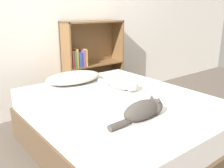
{
  "coord_description": "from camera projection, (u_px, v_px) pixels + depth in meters",
  "views": [
    {
      "loc": [
        -1.35,
        -1.57,
        1.27
      ],
      "look_at": [
        0.0,
        0.14,
        0.62
      ],
      "focal_mm": 40.0,
      "sensor_mm": 36.0,
      "label": 1
    }
  ],
  "objects": [
    {
      "name": "ground_plane",
      "position": [
        121.0,
        150.0,
        2.35
      ],
      "size": [
        8.0,
        8.0,
        0.0
      ],
      "primitive_type": "plane",
      "color": "brown"
    },
    {
      "name": "bookshelf",
      "position": [
        90.0,
        63.0,
        3.35
      ],
      "size": [
        0.84,
        0.26,
        1.12
      ],
      "color": "brown",
      "rests_on": "ground_plane"
    },
    {
      "name": "pillow",
      "position": [
        74.0,
        77.0,
        2.65
      ],
      "size": [
        0.62,
        0.37,
        0.11
      ],
      "color": "beige",
      "rests_on": "bed"
    },
    {
      "name": "bed",
      "position": [
        121.0,
        125.0,
        2.27
      ],
      "size": [
        1.42,
        1.8,
        0.52
      ],
      "color": "brown",
      "rests_on": "ground_plane"
    },
    {
      "name": "wall_back",
      "position": [
        50.0,
        11.0,
        2.98
      ],
      "size": [
        8.0,
        0.06,
        2.5
      ],
      "color": "white",
      "rests_on": "ground_plane"
    },
    {
      "name": "cat_dark",
      "position": [
        144.0,
        110.0,
        1.77
      ],
      "size": [
        0.5,
        0.14,
        0.15
      ],
      "rotation": [
        0.0,
        0.0,
        0.03
      ],
      "color": "#47423D",
      "rests_on": "bed"
    },
    {
      "name": "cat_light",
      "position": [
        122.0,
        82.0,
        2.42
      ],
      "size": [
        0.2,
        0.49,
        0.15
      ],
      "rotation": [
        0.0,
        0.0,
        4.86
      ],
      "color": "beige",
      "rests_on": "bed"
    }
  ]
}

